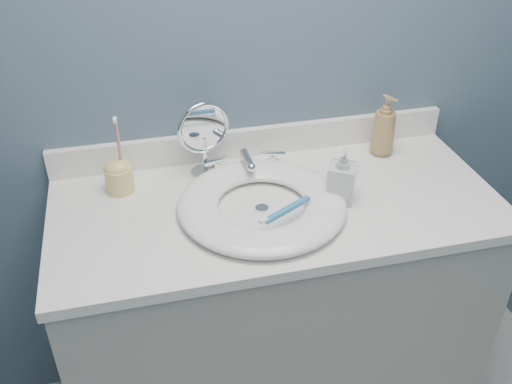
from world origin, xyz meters
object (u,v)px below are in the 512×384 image
object	(u,v)px
makeup_mirror	(204,136)
toothbrush_holder	(119,175)
soap_bottle_clear	(342,175)
soap_bottle_amber	(384,125)

from	to	relation	value
makeup_mirror	toothbrush_holder	xyz separation A→B (m)	(-0.25, -0.03, -0.07)
toothbrush_holder	soap_bottle_clear	bearing A→B (deg)	-17.68
soap_bottle_amber	makeup_mirror	bearing A→B (deg)	157.56
soap_bottle_amber	toothbrush_holder	world-z (taller)	toothbrush_holder
soap_bottle_clear	toothbrush_holder	size ratio (longest dim) A/B	0.70
makeup_mirror	soap_bottle_clear	size ratio (longest dim) A/B	1.46
soap_bottle_amber	soap_bottle_clear	xyz separation A→B (m)	(-0.21, -0.21, -0.02)
makeup_mirror	soap_bottle_amber	xyz separation A→B (m)	(0.55, -0.01, -0.03)
makeup_mirror	toothbrush_holder	bearing A→B (deg)	172.65
soap_bottle_amber	toothbrush_holder	bearing A→B (deg)	159.87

